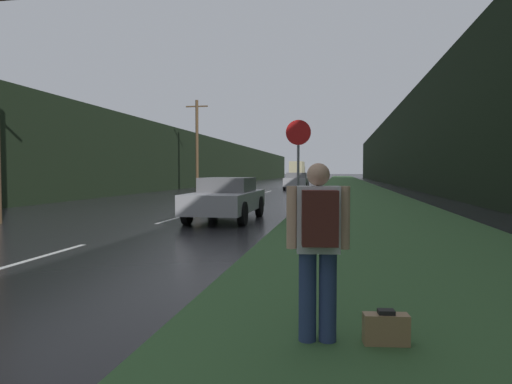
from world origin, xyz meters
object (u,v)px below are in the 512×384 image
Objects in this scene: stop_sign at (298,162)px; car_passing_far at (296,181)px; delivery_truck at (297,170)px; car_passing_near at (227,198)px; suitcase at (386,330)px; hitchhiker_with_backpack at (318,241)px.

car_passing_far is (-2.49, 27.02, -1.08)m from stop_sign.
delivery_truck reaches higher than stop_sign.
delivery_truck is (-3.68, 42.58, 1.02)m from car_passing_far.
stop_sign is 0.65× the size of car_passing_near.
car_passing_near is at bearing 104.70° from suitcase.
stop_sign reaches higher than suitcase.
car_passing_near is 67.87m from delivery_truck.
delivery_truck reaches higher than suitcase.
car_passing_far is (-4.01, 35.38, 0.60)m from suitcase.
suitcase is 78.36m from delivery_truck.
delivery_truck reaches higher than car_passing_far.
delivery_truck is at bearing 95.06° from stop_sign.
car_passing_near is (-4.01, 10.20, 0.56)m from suitcase.
stop_sign is 0.75× the size of car_passing_far.
delivery_truck is at bearing -85.06° from car_passing_far.
stop_sign reaches higher than hitchhiker_with_backpack.
car_passing_far is 42.75m from delivery_truck.
car_passing_near reaches higher than suitcase.
stop_sign is 27.16m from car_passing_far.
stop_sign is 69.88m from delivery_truck.
stop_sign reaches higher than car_passing_near.
hitchhiker_with_backpack is 0.21× the size of delivery_truck.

